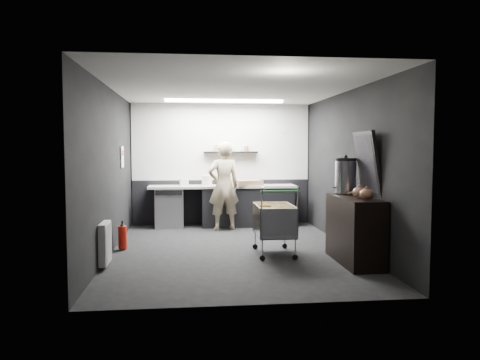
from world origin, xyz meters
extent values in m
plane|color=black|center=(0.00, 0.00, 0.00)|extent=(5.50, 5.50, 0.00)
plane|color=silver|center=(0.00, 0.00, 2.70)|extent=(5.50, 5.50, 0.00)
plane|color=black|center=(0.00, 2.75, 1.35)|extent=(5.50, 0.00, 5.50)
plane|color=black|center=(0.00, -2.75, 1.35)|extent=(5.50, 0.00, 5.50)
plane|color=black|center=(-2.00, 0.00, 1.35)|extent=(0.00, 5.50, 5.50)
plane|color=black|center=(2.00, 0.00, 1.35)|extent=(0.00, 5.50, 5.50)
cube|color=silver|center=(0.00, 2.73, 1.85)|extent=(3.95, 0.02, 1.70)
cube|color=black|center=(0.00, 2.73, 0.50)|extent=(3.95, 0.02, 1.00)
cube|color=black|center=(0.20, 2.62, 1.62)|extent=(1.20, 0.22, 0.04)
cylinder|color=silver|center=(1.40, 2.72, 2.15)|extent=(0.20, 0.03, 0.20)
cube|color=white|center=(-1.98, 1.30, 1.55)|extent=(0.02, 0.30, 0.40)
cube|color=red|center=(-1.98, 1.30, 1.62)|extent=(0.02, 0.22, 0.10)
cube|color=silver|center=(-1.94, -0.90, 0.35)|extent=(0.10, 0.50, 0.60)
cube|color=white|center=(0.00, 1.85, 2.67)|extent=(2.40, 0.20, 0.04)
cube|color=black|center=(0.55, 2.42, 0.42)|extent=(2.00, 0.56, 0.85)
cube|color=#ADADA8|center=(0.00, 2.42, 0.88)|extent=(3.20, 0.60, 0.05)
cube|color=#9EA0A5|center=(-1.15, 2.42, 0.42)|extent=(0.60, 0.58, 0.85)
cube|color=black|center=(-1.15, 2.12, 0.78)|extent=(0.56, 0.02, 0.10)
imported|color=beige|center=(-0.01, 1.97, 0.92)|extent=(0.75, 0.58, 1.85)
cube|color=silver|center=(0.64, -0.36, 0.33)|extent=(0.60, 0.92, 0.02)
cube|color=silver|center=(0.35, -0.36, 0.56)|extent=(0.03, 0.91, 0.48)
cube|color=silver|center=(0.92, -0.36, 0.56)|extent=(0.03, 0.91, 0.48)
cube|color=silver|center=(0.64, -0.81, 0.56)|extent=(0.59, 0.03, 0.48)
cube|color=silver|center=(0.64, 0.08, 0.56)|extent=(0.59, 0.03, 0.48)
cylinder|color=silver|center=(0.38, -0.78, 0.18)|extent=(0.02, 0.02, 0.32)
cylinder|color=silver|center=(0.89, -0.78, 0.18)|extent=(0.02, 0.02, 0.32)
cylinder|color=silver|center=(0.38, 0.05, 0.18)|extent=(0.02, 0.02, 0.32)
cylinder|color=silver|center=(0.89, 0.05, 0.18)|extent=(0.02, 0.02, 0.32)
cylinder|color=green|center=(0.64, -0.87, 1.07)|extent=(0.59, 0.04, 0.03)
cube|color=brown|center=(0.51, -0.26, 0.55)|extent=(0.26, 0.32, 0.41)
cube|color=brown|center=(0.79, -0.49, 0.53)|extent=(0.24, 0.30, 0.36)
cylinder|color=black|center=(0.38, -0.78, 0.04)|extent=(0.09, 0.03, 0.09)
cylinder|color=black|center=(0.38, 0.05, 0.04)|extent=(0.09, 0.03, 0.09)
cylinder|color=black|center=(0.89, -0.78, 0.04)|extent=(0.09, 0.03, 0.09)
cylinder|color=black|center=(0.89, 0.05, 0.04)|extent=(0.09, 0.03, 0.09)
cube|color=black|center=(1.73, -1.04, 0.50)|extent=(0.50, 1.32, 0.99)
cylinder|color=silver|center=(1.73, -0.60, 1.27)|extent=(0.33, 0.33, 0.51)
cylinder|color=black|center=(1.73, -0.60, 1.54)|extent=(0.33, 0.33, 0.04)
sphere|color=black|center=(1.73, -0.60, 1.58)|extent=(0.06, 0.06, 0.06)
ellipsoid|color=brown|center=(1.73, -1.20, 1.08)|extent=(0.20, 0.20, 0.16)
ellipsoid|color=brown|center=(1.73, -1.48, 1.08)|extent=(0.20, 0.20, 0.16)
cube|color=black|center=(1.94, -0.98, 1.49)|extent=(0.22, 0.77, 0.98)
cube|color=black|center=(1.92, -0.98, 1.49)|extent=(0.16, 0.66, 0.85)
cylinder|color=red|center=(-1.85, 0.24, 0.21)|extent=(0.14, 0.14, 0.38)
cone|color=black|center=(-1.85, 0.24, 0.43)|extent=(0.10, 0.10, 0.06)
cylinder|color=black|center=(-1.85, 0.24, 0.47)|extent=(0.03, 0.03, 0.06)
cube|color=#967050|center=(0.54, 2.37, 0.96)|extent=(0.68, 0.60, 0.11)
cylinder|color=silver|center=(-0.34, 2.42, 1.01)|extent=(0.22, 0.22, 0.22)
cube|color=silver|center=(-0.83, 2.37, 0.98)|extent=(0.20, 0.16, 0.16)
camera|label=1|loc=(-0.73, -7.73, 1.73)|focal=35.00mm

